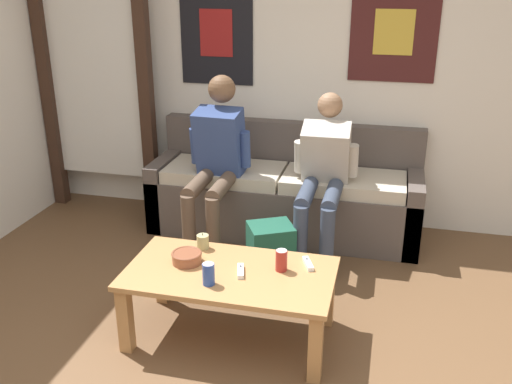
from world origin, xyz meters
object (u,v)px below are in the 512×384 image
object	(u,v)px
backpack	(271,253)
game_controller_near_right	(241,271)
coffee_table	(230,282)
game_controller_near_left	(308,264)
person_seated_teen	(323,173)
couch	(285,195)
drink_can_blue	(209,274)
person_seated_adult	(216,158)
ceramic_bowl	(187,257)
drink_can_red	(281,260)
pillar_candle	(203,242)

from	to	relation	value
backpack	game_controller_near_right	xyz separation A→B (m)	(-0.02, -0.73, 0.26)
coffee_table	game_controller_near_left	world-z (taller)	game_controller_near_left
person_seated_teen	couch	bearing A→B (deg)	133.65
coffee_table	drink_can_blue	world-z (taller)	drink_can_blue
coffee_table	drink_can_blue	distance (m)	0.22
coffee_table	person_seated_adult	bearing A→B (deg)	110.90
ceramic_bowl	drink_can_red	world-z (taller)	drink_can_red
couch	coffee_table	distance (m)	1.50
person_seated_teen	drink_can_blue	xyz separation A→B (m)	(-0.43, -1.30, -0.15)
person_seated_teen	backpack	size ratio (longest dim) A/B	3.02
couch	drink_can_red	world-z (taller)	couch
couch	drink_can_blue	xyz separation A→B (m)	(-0.09, -1.66, 0.19)
couch	pillar_candle	size ratio (longest dim) A/B	21.38
person_seated_adult	pillar_candle	xyz separation A→B (m)	(0.20, -0.91, -0.22)
pillar_candle	drink_can_red	world-z (taller)	drink_can_red
person_seated_teen	game_controller_near_left	distance (m)	1.00
coffee_table	person_seated_teen	size ratio (longest dim) A/B	1.00
couch	person_seated_teen	world-z (taller)	person_seated_teen
backpack	person_seated_adult	bearing A→B (deg)	141.03
pillar_candle	game_controller_near_right	world-z (taller)	pillar_candle
drink_can_blue	ceramic_bowl	bearing A→B (deg)	134.88
couch	ceramic_bowl	bearing A→B (deg)	-101.10
backpack	game_controller_near_left	distance (m)	0.69
person_seated_adult	coffee_table	bearing A→B (deg)	-69.10
couch	drink_can_blue	bearing A→B (deg)	-93.12
coffee_table	drink_can_red	size ratio (longest dim) A/B	9.39
coffee_table	person_seated_adult	distance (m)	1.26
backpack	game_controller_near_right	bearing A→B (deg)	-91.26
ceramic_bowl	game_controller_near_right	world-z (taller)	ceramic_bowl
drink_can_blue	game_controller_near_left	world-z (taller)	drink_can_blue
drink_can_red	game_controller_near_left	world-z (taller)	drink_can_red
person_seated_adult	game_controller_near_left	world-z (taller)	person_seated_adult
couch	game_controller_near_left	bearing A→B (deg)	-73.56
couch	ceramic_bowl	distance (m)	1.50
drink_can_blue	game_controller_near_right	world-z (taller)	drink_can_blue
drink_can_blue	backpack	bearing A→B (deg)	80.39
couch	person_seated_teen	bearing A→B (deg)	-46.35
backpack	pillar_candle	size ratio (longest dim) A/B	3.91
coffee_table	person_seated_teen	bearing A→B (deg)	72.43
game_controller_near_right	drink_can_blue	bearing A→B (deg)	-130.58
pillar_candle	ceramic_bowl	bearing A→B (deg)	-99.45
coffee_table	couch	bearing A→B (deg)	89.18
person_seated_adult	ceramic_bowl	distance (m)	1.14
couch	game_controller_near_right	world-z (taller)	couch
person_seated_teen	game_controller_near_left	size ratio (longest dim) A/B	8.01
person_seated_adult	game_controller_near_right	xyz separation A→B (m)	(0.50, -1.14, -0.26)
person_seated_teen	game_controller_near_right	distance (m)	1.20
couch	pillar_candle	xyz separation A→B (m)	(-0.25, -1.27, 0.17)
couch	pillar_candle	bearing A→B (deg)	-101.35
person_seated_adult	drink_can_red	world-z (taller)	person_seated_adult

